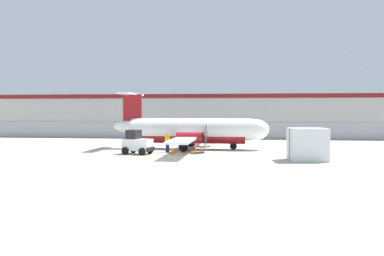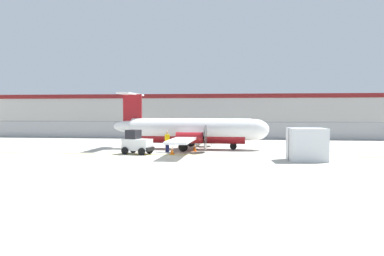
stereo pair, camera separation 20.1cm
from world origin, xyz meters
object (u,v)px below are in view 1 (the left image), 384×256
Objects in this scene: traffic_cone_near_left at (140,149)px; parked_car_1 at (162,126)px; parked_car_2 at (203,126)px; commuter_airplane at (194,131)px; cargo_container at (307,144)px; parked_car_0 at (107,127)px; traffic_cone_far_left at (173,150)px; traffic_cone_far_right at (195,148)px; parked_car_4 at (309,128)px; ground_crew_worker at (167,141)px; baggage_tug at (137,143)px; parked_car_3 at (256,126)px; traffic_cone_near_right at (123,143)px.

traffic_cone_near_left is 31.03m from parked_car_1.
parked_car_2 is (6.60, 0.90, 0.00)m from parked_car_1.
commuter_airplane is 3.77× the size of parked_car_2.
commuter_airplane is at bearing 39.62° from traffic_cone_near_left.
cargo_container is at bearing -15.60° from traffic_cone_near_left.
commuter_airplane is at bearing 123.82° from parked_car_0.
traffic_cone_far_left is 1.00× the size of traffic_cone_far_right.
cargo_container is (8.44, -6.75, -0.50)m from commuter_airplane.
parked_car_2 is at bearing 159.82° from parked_car_4.
cargo_container reaches higher than parked_car_2.
cargo_container reaches higher than traffic_cone_near_left.
parked_car_0 is at bearing -152.08° from parked_car_2.
ground_crew_worker is at bearing -79.30° from parked_car_1.
baggage_tug is at bearing 112.17° from parked_car_0.
traffic_cone_near_left is 0.15× the size of parked_car_2.
cargo_container reaches higher than parked_car_4.
ground_crew_worker and parked_car_0 have the same top height.
parked_car_2 is (2.53, 32.63, 0.04)m from baggage_tug.
parked_car_3 is at bearing 77.18° from traffic_cone_far_right.
commuter_airplane is at bearing -117.27° from parked_car_4.
traffic_cone_far_right is at bearing -114.36° from parked_car_4.
traffic_cone_near_left is 0.15× the size of parked_car_0.
traffic_cone_near_left is at bearing -162.22° from traffic_cone_far_right.
traffic_cone_near_left is 34.04m from parked_car_3.
commuter_airplane reaches higher than parked_car_0.
traffic_cone_far_left is 32.36m from parked_car_1.
parked_car_2 reaches higher than traffic_cone_near_right.
baggage_tug is at bearing 164.81° from cargo_container.
ground_crew_worker is 0.40× the size of parked_car_3.
ground_crew_worker is 0.39× the size of parked_car_4.
parked_car_0 is (-15.23, 21.67, -0.71)m from commuter_airplane.
ground_crew_worker is 2.40m from traffic_cone_far_right.
cargo_container is at bearing -72.30° from parked_car_2.
parked_car_0 reaches higher than traffic_cone_near_right.
traffic_cone_far_left is (2.77, -0.86, 0.00)m from traffic_cone_near_left.
cargo_container is 3.95× the size of traffic_cone_far_left.
baggage_tug is at bearing -151.32° from traffic_cone_far_right.
parked_car_4 is (15.82, 23.19, -0.06)m from ground_crew_worker.
commuter_airplane is 9.44× the size of ground_crew_worker.
baggage_tug is at bearing -83.60° from parked_car_1.
ground_crew_worker and parked_car_1 have the same top height.
parked_car_1 is at bearing 47.49° from ground_crew_worker.
parked_car_0 is at bearing -164.89° from parked_car_3.
parked_car_1 is at bearing 92.25° from traffic_cone_near_right.
parked_car_1 is at bearing -142.37° from parked_car_0.
baggage_tug is 32.73m from parked_car_2.
traffic_cone_far_right is 0.15× the size of parked_car_1.
traffic_cone_near_left is 1.00× the size of traffic_cone_near_right.
traffic_cone_far_right is at bearing -105.35° from parked_car_3.
parked_car_3 reaches higher than traffic_cone_far_left.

